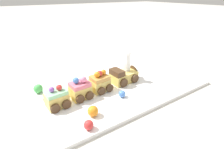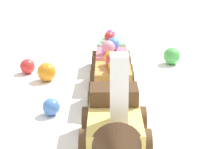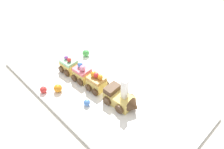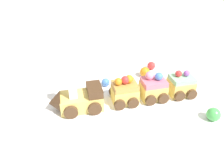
% 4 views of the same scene
% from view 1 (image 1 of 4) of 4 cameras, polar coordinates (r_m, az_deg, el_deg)
% --- Properties ---
extents(ground_plane, '(10.00, 10.00, 0.00)m').
position_cam_1_polar(ground_plane, '(0.64, -4.44, -5.50)').
color(ground_plane, beige).
extents(display_board, '(0.78, 0.38, 0.01)m').
position_cam_1_polar(display_board, '(0.63, -4.46, -5.04)').
color(display_board, white).
rests_on(display_board, ground_plane).
extents(cake_train_locomotive, '(0.13, 0.08, 0.11)m').
position_cam_1_polar(cake_train_locomotive, '(0.67, 4.50, 0.02)').
color(cake_train_locomotive, '#EACC66').
rests_on(cake_train_locomotive, display_board).
extents(cake_car_caramel, '(0.07, 0.07, 0.07)m').
position_cam_1_polar(cake_car_caramel, '(0.61, -3.74, -2.59)').
color(cake_car_caramel, '#EACC66').
rests_on(cake_car_caramel, display_board).
extents(cake_car_strawberry, '(0.07, 0.07, 0.08)m').
position_cam_1_polar(cake_car_strawberry, '(0.58, -10.33, -4.89)').
color(cake_car_strawberry, '#EACC66').
rests_on(cake_car_strawberry, display_board).
extents(cake_car_mint, '(0.07, 0.07, 0.07)m').
position_cam_1_polar(cake_car_mint, '(0.55, -17.62, -7.45)').
color(cake_car_mint, '#EACC66').
rests_on(cake_car_mint, display_board).
extents(gumball_green, '(0.03, 0.03, 0.03)m').
position_cam_1_polar(gumball_green, '(0.65, -22.96, -4.30)').
color(gumball_green, '#4CBC56').
rests_on(gumball_green, display_board).
extents(gumball_blue, '(0.02, 0.02, 0.02)m').
position_cam_1_polar(gumball_blue, '(0.58, 3.31, -6.34)').
color(gumball_blue, '#4C84E0').
rests_on(gumball_blue, display_board).
extents(gumball_orange, '(0.03, 0.03, 0.03)m').
position_cam_1_polar(gumball_orange, '(0.50, -6.24, -11.80)').
color(gumball_orange, orange).
rests_on(gumball_orange, display_board).
extents(gumball_red, '(0.03, 0.03, 0.03)m').
position_cam_1_polar(gumball_red, '(0.46, -7.65, -16.00)').
color(gumball_red, red).
rests_on(gumball_red, display_board).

